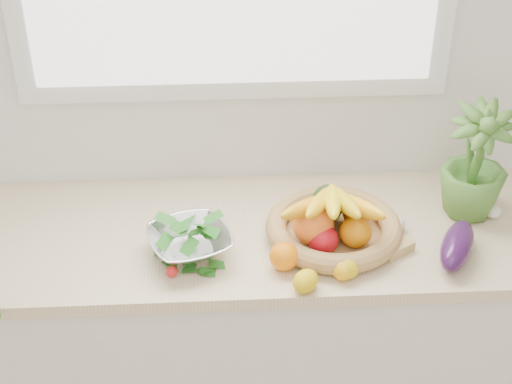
{
  "coord_description": "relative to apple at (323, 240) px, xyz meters",
  "views": [
    {
      "loc": [
        -0.05,
        0.07,
        2.3
      ],
      "look_at": [
        0.05,
        1.93,
        1.05
      ],
      "focal_mm": 55.0,
      "sensor_mm": 36.0,
      "label": 1
    }
  ],
  "objects": [
    {
      "name": "back_wall",
      "position": [
        -0.24,
        0.42,
        0.41
      ],
      "size": [
        4.5,
        0.02,
        2.7
      ],
      "primitive_type": "cube",
      "color": "white",
      "rests_on": "ground"
    },
    {
      "name": "counter_cabinet",
      "position": [
        -0.24,
        0.12,
        -0.51
      ],
      "size": [
        2.2,
        0.58,
        0.86
      ],
      "primitive_type": "cube",
      "color": "silver",
      "rests_on": "ground"
    },
    {
      "name": "countertop",
      "position": [
        -0.24,
        0.12,
        -0.06
      ],
      "size": [
        2.24,
        0.62,
        0.04
      ],
      "primitive_type": "cube",
      "color": "beige",
      "rests_on": "counter_cabinet"
    },
    {
      "name": "orange_loose",
      "position": [
        -0.12,
        -0.07,
        -0.0
      ],
      "size": [
        0.1,
        0.1,
        0.08
      ],
      "primitive_type": "sphere",
      "rotation": [
        0.0,
        0.0,
        0.27
      ],
      "color": "orange",
      "rests_on": "countertop"
    },
    {
      "name": "lemon_a",
      "position": [
        0.04,
        -0.12,
        -0.02
      ],
      "size": [
        0.07,
        0.08,
        0.06
      ],
      "primitive_type": "ellipsoid",
      "rotation": [
        0.0,
        0.0,
        0.23
      ],
      "color": "#FFB10D",
      "rests_on": "countertop"
    },
    {
      "name": "lemon_b",
      "position": [
        -0.07,
        -0.16,
        -0.01
      ],
      "size": [
        0.1,
        0.1,
        0.06
      ],
      "primitive_type": "ellipsoid",
      "rotation": [
        0.0,
        0.0,
        -0.73
      ],
      "color": "yellow",
      "rests_on": "countertop"
    },
    {
      "name": "lemon_c",
      "position": [
        0.05,
        -0.11,
        -0.01
      ],
      "size": [
        0.09,
        0.1,
        0.06
      ],
      "primitive_type": "ellipsoid",
      "rotation": [
        0.0,
        0.0,
        0.52
      ],
      "color": "#DAB80B",
      "rests_on": "countertop"
    },
    {
      "name": "apple",
      "position": [
        0.0,
        0.0,
        0.0
      ],
      "size": [
        0.1,
        0.1,
        0.09
      ],
      "primitive_type": "sphere",
      "rotation": [
        0.0,
        0.0,
        0.2
      ],
      "color": "red",
      "rests_on": "countertop"
    },
    {
      "name": "ginger",
      "position": [
        0.21,
        -0.02,
        -0.03
      ],
      "size": [
        0.1,
        0.09,
        0.03
      ],
      "primitive_type": "cube",
      "rotation": [
        0.0,
        0.0,
        0.56
      ],
      "color": "tan",
      "rests_on": "countertop"
    },
    {
      "name": "garlic_a",
      "position": [
        0.23,
        0.09,
        -0.02
      ],
      "size": [
        0.07,
        0.07,
        0.04
      ],
      "primitive_type": "ellipsoid",
      "rotation": [
        0.0,
        0.0,
        -0.31
      ],
      "color": "silver",
      "rests_on": "countertop"
    },
    {
      "name": "garlic_b",
      "position": [
        0.54,
        0.14,
        -0.02
      ],
      "size": [
        0.05,
        0.05,
        0.04
      ],
      "primitive_type": "ellipsoid",
      "rotation": [
        0.0,
        0.0,
        0.03
      ],
      "color": "beige",
      "rests_on": "countertop"
    },
    {
      "name": "garlic_c",
      "position": [
        0.1,
        0.07,
        -0.02
      ],
      "size": [
        0.07,
        0.07,
        0.05
      ],
      "primitive_type": "ellipsoid",
      "rotation": [
        0.0,
        0.0,
        0.3
      ],
      "color": "white",
      "rests_on": "countertop"
    },
    {
      "name": "eggplant",
      "position": [
        0.37,
        -0.05,
        0.0
      ],
      "size": [
        0.18,
        0.24,
        0.09
      ],
      "primitive_type": "ellipsoid",
      "rotation": [
        0.0,
        0.0,
        -0.45
      ],
      "color": "#30103C",
      "rests_on": "countertop"
    },
    {
      "name": "radish",
      "position": [
        -0.43,
        -0.08,
        -0.03
      ],
      "size": [
        0.03,
        0.03,
        0.03
      ],
      "primitive_type": "sphere",
      "rotation": [
        0.0,
        0.0,
        0.1
      ],
      "color": "red",
      "rests_on": "countertop"
    },
    {
      "name": "potted_herb",
      "position": [
        0.47,
        0.17,
        0.14
      ],
      "size": [
        0.22,
        0.22,
        0.36
      ],
      "primitive_type": "imported",
      "rotation": [
        0.0,
        0.0,
        -0.13
      ],
      "color": "#487D2D",
      "rests_on": "countertop"
    },
    {
      "name": "fruit_basket",
      "position": [
        0.04,
        0.07,
        0.01
      ],
      "size": [
        0.44,
        0.44,
        0.19
      ],
      "color": "tan",
      "rests_on": "countertop"
    },
    {
      "name": "colander_with_spinach",
      "position": [
        -0.38,
        0.01,
        0.02
      ],
      "size": [
        0.3,
        0.3,
        0.12
      ],
      "color": "silver",
      "rests_on": "countertop"
    }
  ]
}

